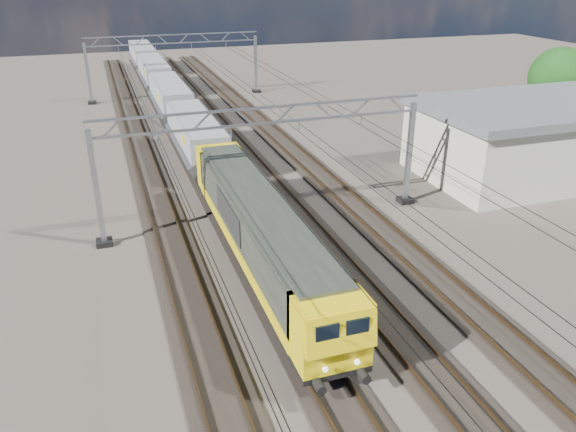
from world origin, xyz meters
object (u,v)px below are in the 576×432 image
object	(u,v)px
locomotive	(260,229)
tree_far	(563,80)
hopper_wagon_lead	(196,136)
hopper_wagon_third	(154,73)
industrial_shed	(545,137)
hopper_wagon_fourth	(143,56)
hopper_wagon_mid	(170,97)
catenary_gantry_far	(175,64)
catenary_gantry_mid	(266,161)

from	to	relation	value
locomotive	tree_far	xyz separation A→B (m)	(32.32, 15.29, 2.62)
locomotive	hopper_wagon_lead	distance (m)	17.70
hopper_wagon_lead	hopper_wagon_third	distance (m)	28.40
industrial_shed	hopper_wagon_fourth	bearing A→B (deg)	114.45
hopper_wagon_mid	tree_far	distance (m)	36.44
hopper_wagon_third	industrial_shed	bearing A→B (deg)	-58.13
catenary_gantry_far	tree_far	world-z (taller)	tree_far
hopper_wagon_fourth	tree_far	xyz separation A→B (m)	(32.32, -45.01, 2.72)
tree_far	catenary_gantry_far	bearing A→B (deg)	139.15
locomotive	industrial_shed	bearing A→B (deg)	17.35
catenary_gantry_mid	tree_far	xyz separation A→B (m)	(30.32, 9.79, 1.04)
catenary_gantry_far	hopper_wagon_mid	size ratio (longest dim) A/B	1.53
hopper_wagon_third	hopper_wagon_fourth	distance (m)	14.20
catenary_gantry_mid	catenary_gantry_far	distance (m)	36.00
catenary_gantry_mid	hopper_wagon_fourth	world-z (taller)	catenary_gantry_mid
hopper_wagon_fourth	hopper_wagon_mid	bearing A→B (deg)	-90.00
hopper_wagon_fourth	industrial_shed	distance (m)	58.00
catenary_gantry_far	tree_far	bearing A→B (deg)	-40.85
hopper_wagon_lead	tree_far	distance (m)	32.52
catenary_gantry_mid	hopper_wagon_fourth	distance (m)	54.86
locomotive	tree_far	bearing A→B (deg)	25.32
hopper_wagon_third	hopper_wagon_fourth	bearing A→B (deg)	90.00
hopper_wagon_third	hopper_wagon_mid	bearing A→B (deg)	-90.00
industrial_shed	hopper_wagon_mid	bearing A→B (deg)	134.53
hopper_wagon_mid	industrial_shed	distance (m)	34.23
hopper_wagon_lead	hopper_wagon_fourth	world-z (taller)	same
hopper_wagon_mid	industrial_shed	size ratio (longest dim) A/B	0.70
hopper_wagon_mid	hopper_wagon_third	xyz separation A→B (m)	(0.00, 14.20, 0.00)
hopper_wagon_third	locomotive	bearing A→B (deg)	-90.00
hopper_wagon_mid	hopper_wagon_fourth	distance (m)	28.40
hopper_wagon_lead	tree_far	xyz separation A→B (m)	(32.32, -2.41, 2.72)
hopper_wagon_lead	hopper_wagon_third	size ratio (longest dim) A/B	1.00
industrial_shed	catenary_gantry_mid	bearing A→B (deg)	-174.81
hopper_wagon_lead	hopper_wagon_mid	xyz separation A→B (m)	(0.00, 14.20, 0.00)
locomotive	industrial_shed	world-z (taller)	industrial_shed
catenary_gantry_mid	industrial_shed	world-z (taller)	catenary_gantry_mid
catenary_gantry_mid	catenary_gantry_far	bearing A→B (deg)	90.00
catenary_gantry_far	tree_far	xyz separation A→B (m)	(30.32, -26.21, 1.04)
catenary_gantry_mid	hopper_wagon_fourth	bearing A→B (deg)	92.09
hopper_wagon_mid	industrial_shed	bearing A→B (deg)	-45.47
hopper_wagon_lead	hopper_wagon_mid	size ratio (longest dim) A/B	1.00
catenary_gantry_far	locomotive	xyz separation A→B (m)	(-2.00, -41.50, -1.58)
catenary_gantry_far	hopper_wagon_lead	world-z (taller)	catenary_gantry_far
industrial_shed	catenary_gantry_far	bearing A→B (deg)	122.91
hopper_wagon_mid	hopper_wagon_third	bearing A→B (deg)	90.00
catenary_gantry_far	locomotive	world-z (taller)	catenary_gantry_far
hopper_wagon_mid	industrial_shed	world-z (taller)	industrial_shed
catenary_gantry_mid	hopper_wagon_fourth	size ratio (longest dim) A/B	1.53
industrial_shed	tree_far	distance (m)	11.61
hopper_wagon_lead	hopper_wagon_third	xyz separation A→B (m)	(0.00, 28.40, 0.00)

